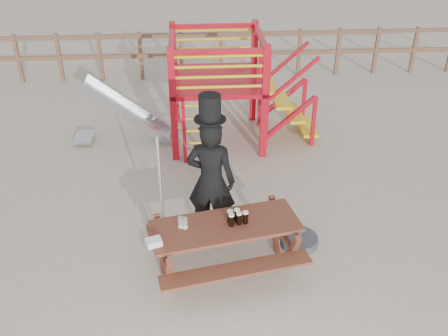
% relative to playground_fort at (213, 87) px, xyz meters
% --- Properties ---
extents(ground, '(60.00, 60.00, 0.00)m').
position_rel_playground_fort_xyz_m(ground, '(-0.12, -3.58, -1.07)').
color(ground, '#B6A68E').
rests_on(ground, ground).
extents(back_fence, '(15.09, 0.09, 1.20)m').
position_rel_playground_fort_xyz_m(back_fence, '(-0.12, 3.42, -0.34)').
color(back_fence, brown).
rests_on(back_fence, ground).
extents(playground_fort, '(4.71, 1.84, 2.10)m').
position_rel_playground_fort_xyz_m(playground_fort, '(0.00, 0.00, 0.00)').
color(playground_fort, '#AE0B19').
rests_on(playground_fort, ground).
extents(picnic_table, '(2.09, 1.64, 0.73)m').
position_rel_playground_fort_xyz_m(picnic_table, '(-0.04, -3.80, -0.61)').
color(picnic_table, brown).
rests_on(picnic_table, ground).
extents(man_with_hat, '(0.77, 0.60, 2.18)m').
position_rel_playground_fort_xyz_m(man_with_hat, '(-0.18, -3.08, -0.09)').
color(man_with_hat, black).
rests_on(man_with_hat, ground).
extents(metal_pole, '(0.04, 0.04, 1.84)m').
position_rel_playground_fort_xyz_m(metal_pole, '(-0.83, -3.49, -0.15)').
color(metal_pole, '#B2B2B7').
rests_on(metal_pole, ground).
extents(parasol_base, '(0.53, 0.53, 0.23)m').
position_rel_playground_fort_xyz_m(parasol_base, '(1.04, -3.36, -1.01)').
color(parasol_base, '#3C3D42').
rests_on(parasol_base, ground).
extents(paper_bag, '(0.22, 0.19, 0.08)m').
position_rel_playground_fort_xyz_m(paper_bag, '(-0.91, -4.13, -0.31)').
color(paper_bag, white).
rests_on(paper_bag, picnic_table).
extents(stout_pints, '(0.26, 0.18, 0.17)m').
position_rel_playground_fort_xyz_m(stout_pints, '(0.11, -3.77, -0.26)').
color(stout_pints, black).
rests_on(stout_pints, picnic_table).
extents(empty_glasses, '(0.13, 0.09, 0.15)m').
position_rel_playground_fort_xyz_m(empty_glasses, '(-0.57, -3.82, -0.28)').
color(empty_glasses, silver).
rests_on(empty_glasses, picnic_table).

